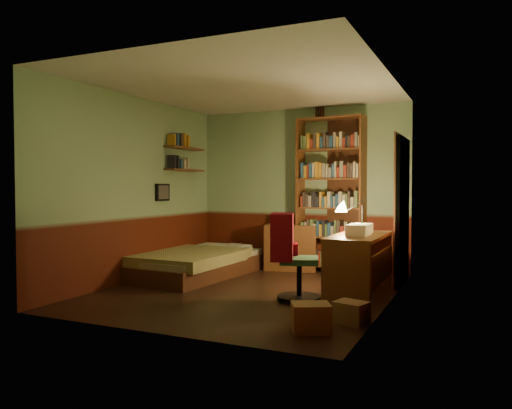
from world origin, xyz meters
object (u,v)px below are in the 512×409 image
at_px(dresser, 291,247).
at_px(desk_lamp, 362,208).
at_px(mini_stereo, 282,219).
at_px(cardboard_box_b, 351,313).
at_px(bed, 197,254).
at_px(cardboard_box_a, 311,318).
at_px(bookshelf, 331,195).
at_px(office_chair, 299,263).
at_px(desk, 359,265).

height_order(dresser, desk_lamp, desk_lamp).
relative_size(mini_stereo, cardboard_box_b, 0.89).
distance_m(bed, cardboard_box_a, 3.24).
relative_size(mini_stereo, bookshelf, 0.11).
height_order(bed, office_chair, office_chair).
distance_m(desk, cardboard_box_a, 1.76).
xyz_separation_m(dresser, desk_lamp, (1.38, -1.12, 0.69)).
relative_size(dresser, mini_stereo, 3.03).
bearing_deg(desk_lamp, cardboard_box_b, -73.28).
bearing_deg(cardboard_box_b, desk_lamp, 98.77).
xyz_separation_m(dresser, desk, (1.41, -1.40, 0.01)).
xyz_separation_m(bed, mini_stereo, (0.91, 1.18, 0.48)).
distance_m(desk_lamp, cardboard_box_b, 1.86).
height_order(bookshelf, desk, bookshelf).
height_order(bed, cardboard_box_a, bed).
distance_m(mini_stereo, office_chair, 2.38).
bearing_deg(desk_lamp, cardboard_box_a, -82.78).
distance_m(bed, bookshelf, 2.26).
bearing_deg(mini_stereo, cardboard_box_b, -32.38).
bearing_deg(dresser, desk, -57.00).
bearing_deg(bookshelf, bed, -141.63).
bearing_deg(bookshelf, desk, -56.80).
relative_size(mini_stereo, office_chair, 0.31).
xyz_separation_m(bed, cardboard_box_b, (2.75, -1.65, -0.22)).
xyz_separation_m(cardboard_box_a, cardboard_box_b, (0.27, 0.43, -0.02)).
relative_size(desk, cardboard_box_a, 4.01).
xyz_separation_m(bed, desk, (2.53, -0.34, 0.05)).
distance_m(desk, cardboard_box_b, 1.36).
xyz_separation_m(bookshelf, desk, (0.79, -1.48, -0.83)).
bearing_deg(desk, cardboard_box_a, -91.72).
bearing_deg(mini_stereo, cardboard_box_a, -39.66).
relative_size(bookshelf, desk, 1.73).
bearing_deg(cardboard_box_b, cardboard_box_a, -122.34).
relative_size(bed, desk, 1.56).
height_order(desk_lamp, cardboard_box_b, desk_lamp).
distance_m(dresser, office_chair, 2.15).
distance_m(dresser, cardboard_box_b, 3.17).
xyz_separation_m(mini_stereo, office_chair, (1.05, -2.10, -0.36)).
bearing_deg(office_chair, bed, 135.97).
xyz_separation_m(mini_stereo, desk, (1.62, -1.52, -0.43)).
height_order(dresser, office_chair, office_chair).
xyz_separation_m(mini_stereo, cardboard_box_a, (1.57, -3.26, -0.67)).
xyz_separation_m(bookshelf, desk_lamp, (0.76, -1.21, -0.15)).
relative_size(mini_stereo, desk_lamp, 0.43).
bearing_deg(bookshelf, office_chair, -78.91).
height_order(bed, desk, desk).
height_order(bed, dresser, dresser).
bearing_deg(mini_stereo, desk_lamp, -13.41).
relative_size(bookshelf, desk_lamp, 3.88).
bearing_deg(office_chair, desk, 26.70).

